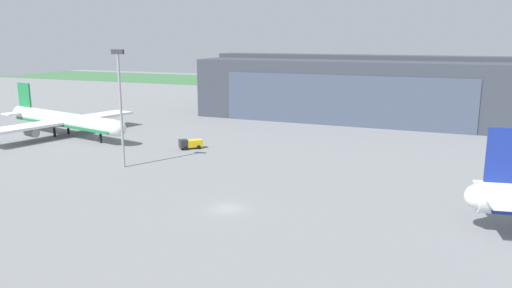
% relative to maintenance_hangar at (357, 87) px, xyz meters
% --- Properties ---
extents(ground_plane, '(440.00, 440.00, 0.00)m').
position_rel_maintenance_hangar_xyz_m(ground_plane, '(0.02, -87.82, -8.41)').
color(ground_plane, slate).
extents(grass_field_strip, '(440.00, 56.00, 0.08)m').
position_rel_maintenance_hangar_xyz_m(grass_field_strip, '(0.02, 91.48, -8.37)').
color(grass_field_strip, '#3C6D42').
rests_on(grass_field_strip, ground_plane).
extents(maintenance_hangar, '(85.39, 38.18, 17.73)m').
position_rel_maintenance_hangar_xyz_m(maintenance_hangar, '(0.00, 0.00, 0.00)').
color(maintenance_hangar, '#383D47').
rests_on(maintenance_hangar, ground_plane).
extents(airliner_far_left, '(40.57, 37.40, 11.62)m').
position_rel_maintenance_hangar_xyz_m(airliner_far_left, '(-57.12, -56.92, -4.65)').
color(airliner_far_left, white).
rests_on(airliner_far_left, ground_plane).
extents(baggage_tug, '(4.54, 4.67, 2.11)m').
position_rel_maintenance_hangar_xyz_m(baggage_tug, '(-23.08, -57.56, -7.27)').
color(baggage_tug, '#2D2D33').
rests_on(baggage_tug, ground_plane).
extents(apron_light_mast, '(2.40, 0.50, 20.79)m').
position_rel_maintenance_hangar_xyz_m(apron_light_mast, '(-26.72, -74.97, 3.65)').
color(apron_light_mast, '#99999E').
rests_on(apron_light_mast, ground_plane).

